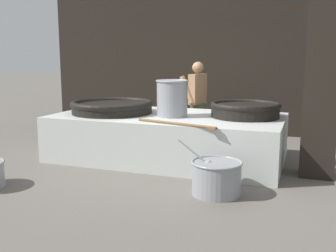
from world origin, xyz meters
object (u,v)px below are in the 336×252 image
(cook, at_px, (197,100))
(giant_wok_near, at_px, (112,106))
(prep_bowl_vegetables, at_px, (216,176))
(stock_pot, at_px, (172,98))
(giant_wok_far, at_px, (245,109))

(cook, bearing_deg, giant_wok_near, 65.28)
(giant_wok_near, relative_size, cook, 0.88)
(giant_wok_near, distance_m, prep_bowl_vegetables, 2.67)
(stock_pot, relative_size, cook, 0.37)
(stock_pot, bearing_deg, giant_wok_far, 16.12)
(prep_bowl_vegetables, bearing_deg, cook, 110.49)
(stock_pot, distance_m, prep_bowl_vegetables, 1.92)
(giant_wok_far, height_order, stock_pot, stock_pot)
(stock_pot, height_order, prep_bowl_vegetables, stock_pot)
(stock_pot, bearing_deg, cook, 89.38)
(stock_pot, xyz_separation_m, cook, (0.02, 1.46, -0.18))
(giant_wok_far, distance_m, prep_bowl_vegetables, 1.81)
(prep_bowl_vegetables, bearing_deg, stock_pot, 128.23)
(giant_wok_near, xyz_separation_m, cook, (1.14, 1.44, 0.01))
(giant_wok_near, xyz_separation_m, prep_bowl_vegetables, (2.19, -1.39, -0.64))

